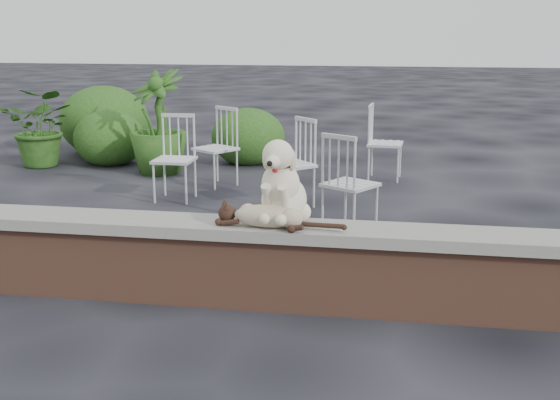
% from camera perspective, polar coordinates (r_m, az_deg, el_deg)
% --- Properties ---
extents(ground, '(60.00, 60.00, 0.00)m').
position_cam_1_polar(ground, '(5.06, -7.75, -7.96)').
color(ground, black).
rests_on(ground, ground).
extents(brick_wall, '(6.00, 0.30, 0.50)m').
position_cam_1_polar(brick_wall, '(4.97, -7.84, -5.29)').
color(brick_wall, brown).
rests_on(brick_wall, ground).
extents(capstone, '(6.20, 0.40, 0.08)m').
position_cam_1_polar(capstone, '(4.88, -7.95, -2.07)').
color(capstone, slate).
rests_on(capstone, brick_wall).
extents(dog, '(0.47, 0.57, 0.60)m').
position_cam_1_polar(dog, '(4.71, 0.34, 1.71)').
color(dog, beige).
rests_on(dog, capstone).
extents(cat, '(1.06, 0.42, 0.18)m').
position_cam_1_polar(cat, '(4.63, -0.95, -1.19)').
color(cat, tan).
rests_on(cat, capstone).
extents(chair_c, '(0.77, 0.77, 0.94)m').
position_cam_1_polar(chair_c, '(6.51, 5.76, 1.42)').
color(chair_c, silver).
rests_on(chair_c, ground).
extents(chair_a, '(0.56, 0.56, 0.94)m').
position_cam_1_polar(chair_a, '(7.76, -8.64, 3.39)').
color(chair_a, silver).
rests_on(chair_a, ground).
extents(chair_b, '(0.78, 0.78, 0.94)m').
position_cam_1_polar(chair_b, '(8.41, -5.30, 4.31)').
color(chair_b, silver).
rests_on(chair_b, ground).
extents(chair_d, '(0.79, 0.79, 0.94)m').
position_cam_1_polar(chair_d, '(7.40, 0.87, 3.02)').
color(chair_d, silver).
rests_on(chair_d, ground).
extents(chair_e, '(0.60, 0.60, 0.94)m').
position_cam_1_polar(chair_e, '(8.84, 8.60, 4.68)').
color(chair_e, silver).
rests_on(chair_e, ground).
extents(potted_plant_a, '(1.05, 0.94, 1.08)m').
position_cam_1_polar(potted_plant_a, '(10.12, -18.89, 5.65)').
color(potted_plant_a, '#1C4914').
rests_on(potted_plant_a, ground).
extents(potted_plant_b, '(1.03, 1.03, 1.35)m').
position_cam_1_polar(potted_plant_b, '(9.22, -9.97, 6.30)').
color(potted_plant_b, '#1C4914').
rests_on(potted_plant_b, ground).
extents(shrubbery, '(3.52, 1.90, 1.07)m').
position_cam_1_polar(shrubbery, '(10.45, -11.47, 5.74)').
color(shrubbery, '#1C4914').
rests_on(shrubbery, ground).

